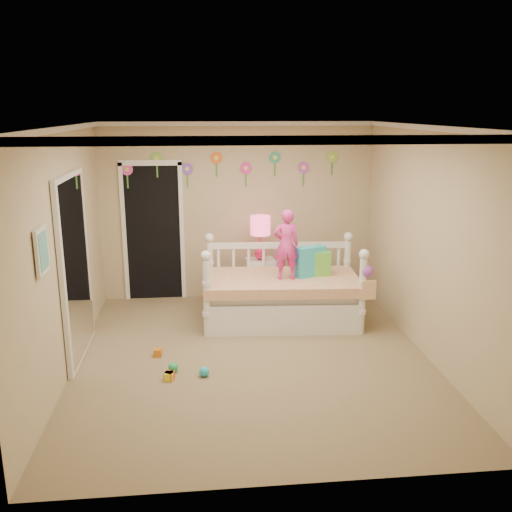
{
  "coord_description": "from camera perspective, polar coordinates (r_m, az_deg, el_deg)",
  "views": [
    {
      "loc": [
        -0.57,
        -5.83,
        2.76
      ],
      "look_at": [
        0.1,
        0.6,
        1.05
      ],
      "focal_mm": 38.87,
      "sensor_mm": 36.0,
      "label": 1
    }
  ],
  "objects": [
    {
      "name": "crown_molding",
      "position": [
        5.86,
        -0.38,
        12.95
      ],
      "size": [
        4.0,
        4.5,
        0.06
      ],
      "primitive_type": null,
      "color": "white",
      "rests_on": "ceiling"
    },
    {
      "name": "wall_picture",
      "position": [
        5.27,
        -21.19,
        0.51
      ],
      "size": [
        0.05,
        0.34,
        0.42
      ],
      "primitive_type": "cube",
      "color": "white",
      "rests_on": "left_wall"
    },
    {
      "name": "closet_doorway",
      "position": [
        8.28,
        -10.53,
        2.54
      ],
      "size": [
        0.9,
        0.04,
        2.07
      ],
      "primitive_type": "cube",
      "color": "black",
      "rests_on": "back_wall"
    },
    {
      "name": "back_wall",
      "position": [
        8.23,
        -1.88,
        4.59
      ],
      "size": [
        4.0,
        0.01,
        2.6
      ],
      "primitive_type": "cube",
      "color": "tan",
      "rests_on": "floor"
    },
    {
      "name": "toy_scatter",
      "position": [
        6.04,
        -8.25,
        -11.95
      ],
      "size": [
        1.01,
        1.42,
        0.11
      ],
      "primitive_type": null,
      "rotation": [
        0.0,
        0.0,
        -0.17
      ],
      "color": "#996666",
      "rests_on": "floor"
    },
    {
      "name": "hanging_bag",
      "position": [
        7.01,
        11.32,
        -2.75
      ],
      "size": [
        0.2,
        0.16,
        0.36
      ],
      "primitive_type": null,
      "color": "beige",
      "rests_on": "daybed"
    },
    {
      "name": "flower_decals",
      "position": [
        8.12,
        -2.56,
        9.01
      ],
      "size": [
        3.4,
        0.02,
        0.5
      ],
      "primitive_type": null,
      "color": "#B2668C",
      "rests_on": "back_wall"
    },
    {
      "name": "floor",
      "position": [
        6.48,
        -0.34,
        -10.41
      ],
      "size": [
        4.0,
        4.5,
        0.01
      ],
      "primitive_type": "cube",
      "color": "#7F684C",
      "rests_on": "ground"
    },
    {
      "name": "ceiling",
      "position": [
        5.86,
        -0.38,
        13.25
      ],
      "size": [
        4.0,
        4.5,
        0.01
      ],
      "primitive_type": "cube",
      "color": "white",
      "rests_on": "floor"
    },
    {
      "name": "table_lamp",
      "position": [
        7.89,
        0.46,
        2.6
      ],
      "size": [
        0.29,
        0.29,
        0.63
      ],
      "color": "#EC1F62",
      "rests_on": "nightstand"
    },
    {
      "name": "child",
      "position": [
        7.14,
        3.12,
        1.19
      ],
      "size": [
        0.34,
        0.22,
        0.92
      ],
      "primitive_type": "imported",
      "rotation": [
        0.0,
        0.0,
        3.15
      ],
      "color": "#F3379C",
      "rests_on": "daybed"
    },
    {
      "name": "mirror_closet",
      "position": [
        6.52,
        -18.05,
        -1.15
      ],
      "size": [
        0.07,
        1.3,
        2.1
      ],
      "primitive_type": "cube",
      "color": "white",
      "rests_on": "left_wall"
    },
    {
      "name": "nightstand",
      "position": [
        8.08,
        0.44,
        -2.64
      ],
      "size": [
        0.44,
        0.35,
        0.67
      ],
      "primitive_type": "cube",
      "rotation": [
        0.0,
        0.0,
        0.12
      ],
      "color": "white",
      "rests_on": "floor"
    },
    {
      "name": "pillow_turquoise",
      "position": [
        7.35,
        5.64,
        -0.56
      ],
      "size": [
        0.42,
        0.28,
        0.4
      ],
      "primitive_type": "cube",
      "rotation": [
        0.0,
        0.0,
        0.39
      ],
      "color": "#29AECD",
      "rests_on": "daybed"
    },
    {
      "name": "pillow_lime",
      "position": [
        7.38,
        6.33,
        -0.8
      ],
      "size": [
        0.35,
        0.15,
        0.33
      ],
      "primitive_type": "cube",
      "rotation": [
        0.0,
        0.0,
        0.07
      ],
      "color": "#66C73C",
      "rests_on": "daybed"
    },
    {
      "name": "daybed",
      "position": [
        7.36,
        2.65,
        -2.61
      ],
      "size": [
        2.12,
        1.24,
        1.12
      ],
      "primitive_type": null,
      "rotation": [
        0.0,
        0.0,
        -0.07
      ],
      "color": "white",
      "rests_on": "floor"
    },
    {
      "name": "left_wall",
      "position": [
        6.18,
        -19.15,
        0.31
      ],
      "size": [
        0.01,
        4.5,
        2.6
      ],
      "primitive_type": "cube",
      "color": "tan",
      "rests_on": "floor"
    },
    {
      "name": "right_wall",
      "position": [
        6.54,
        17.38,
        1.22
      ],
      "size": [
        0.01,
        4.5,
        2.6
      ],
      "primitive_type": "cube",
      "color": "tan",
      "rests_on": "floor"
    }
  ]
}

